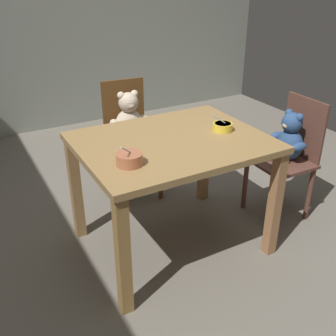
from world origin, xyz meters
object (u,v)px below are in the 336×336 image
at_px(porridge_bowl_yellow_near_right, 223,127).
at_px(porridge_bowl_terracotta_near_left, 129,159).
at_px(teddy_chair_near_right, 288,147).
at_px(dining_table, 172,157).
at_px(teddy_chair_far_center, 130,127).

relative_size(porridge_bowl_yellow_near_right, porridge_bowl_terracotta_near_left, 0.94).
bearing_deg(porridge_bowl_terracotta_near_left, teddy_chair_near_right, 5.56).
bearing_deg(teddy_chair_near_right, dining_table, -2.34).
distance_m(teddy_chair_near_right, porridge_bowl_terracotta_near_left, 1.30).
bearing_deg(teddy_chair_far_center, porridge_bowl_yellow_near_right, 23.58).
distance_m(teddy_chair_near_right, porridge_bowl_yellow_near_right, 0.62).
height_order(teddy_chair_far_center, porridge_bowl_yellow_near_right, teddy_chair_far_center).
relative_size(teddy_chair_near_right, porridge_bowl_yellow_near_right, 6.69).
relative_size(dining_table, teddy_chair_near_right, 1.27).
height_order(porridge_bowl_yellow_near_right, porridge_bowl_terracotta_near_left, porridge_bowl_terracotta_near_left).
height_order(dining_table, porridge_bowl_yellow_near_right, porridge_bowl_yellow_near_right).
xyz_separation_m(dining_table, porridge_bowl_yellow_near_right, (0.35, -0.03, 0.14)).
xyz_separation_m(teddy_chair_far_center, porridge_bowl_yellow_near_right, (0.27, -0.82, 0.23)).
xyz_separation_m(porridge_bowl_yellow_near_right, porridge_bowl_terracotta_near_left, (-0.70, -0.16, 0.01)).
bearing_deg(dining_table, teddy_chair_far_center, 84.52).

